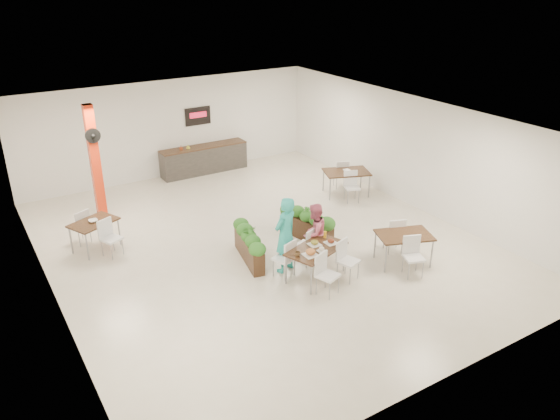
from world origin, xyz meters
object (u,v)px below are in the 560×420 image
object	(u,v)px
red_column	(95,161)
main_table	(316,253)
side_table_a	(94,226)
service_counter	(204,159)
side_table_b	(346,175)
planter_right	(307,222)
diner_woman	(314,233)
side_table_c	(404,239)
diner_man	(285,235)
planter_left	(249,242)

from	to	relation	value
red_column	main_table	distance (m)	6.78
main_table	side_table_a	size ratio (longest dim) A/B	1.17
service_counter	side_table_b	world-z (taller)	service_counter
main_table	planter_right	xyz separation A→B (m)	(0.91, 1.70, -0.15)
diner_woman	side_table_c	world-z (taller)	diner_woman
diner_woman	diner_man	bearing A→B (deg)	-19.02
red_column	diner_woman	bearing A→B (deg)	-55.62
side_table_c	planter_left	bearing A→B (deg)	167.27
diner_woman	side_table_c	size ratio (longest dim) A/B	0.88
service_counter	red_column	bearing A→B (deg)	-155.00
service_counter	side_table_b	bearing A→B (deg)	-55.21
planter_left	side_table_c	distance (m)	3.64
side_table_a	side_table_c	distance (m)	7.50
main_table	side_table_a	distance (m)	5.55
main_table	diner_woman	bearing A→B (deg)	58.21
red_column	side_table_b	distance (m)	7.32
planter_left	red_column	bearing A→B (deg)	117.57
diner_woman	side_table_b	size ratio (longest dim) A/B	0.89
side_table_b	diner_woman	bearing A→B (deg)	-116.76
main_table	planter_right	bearing A→B (deg)	61.78
planter_left	side_table_b	world-z (taller)	side_table_b
planter_left	side_table_a	distance (m)	3.88
planter_right	diner_woman	bearing A→B (deg)	-115.83
main_table	diner_woman	xyz separation A→B (m)	(0.41, 0.66, 0.10)
side_table_c	diner_man	bearing A→B (deg)	176.09
planter_left	side_table_b	distance (m)	5.05
side_table_b	main_table	bearing A→B (deg)	-114.37
diner_man	planter_right	bearing A→B (deg)	-160.45
planter_left	planter_right	world-z (taller)	planter_left
planter_right	service_counter	bearing A→B (deg)	90.88
service_counter	planter_left	bearing A→B (deg)	-105.17
main_table	planter_left	world-z (taller)	main_table
red_column	side_table_a	distance (m)	2.25
planter_left	side_table_b	xyz separation A→B (m)	(4.58, 2.12, 0.15)
red_column	planter_left	world-z (taller)	red_column
service_counter	side_table_b	xyz separation A→B (m)	(2.88, -4.15, 0.15)
planter_left	planter_right	distance (m)	1.80
diner_man	side_table_a	distance (m)	4.81
diner_man	diner_woman	bearing A→B (deg)	160.98
diner_man	planter_left	xyz separation A→B (m)	(-0.49, 0.84, -0.41)
service_counter	planter_left	size ratio (longest dim) A/B	1.74
planter_left	planter_right	xyz separation A→B (m)	(1.79, 0.20, -0.01)
side_table_b	red_column	bearing A→B (deg)	-177.11
diner_woman	side_table_a	xyz separation A→B (m)	(-4.24, 3.35, -0.11)
main_table	diner_man	world-z (taller)	diner_man
diner_woman	planter_right	distance (m)	1.18
planter_right	side_table_c	xyz separation A→B (m)	(1.24, -2.21, 0.15)
service_counter	diner_man	distance (m)	7.22
main_table	side_table_c	world-z (taller)	same
diner_woman	red_column	bearing A→B (deg)	-74.64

